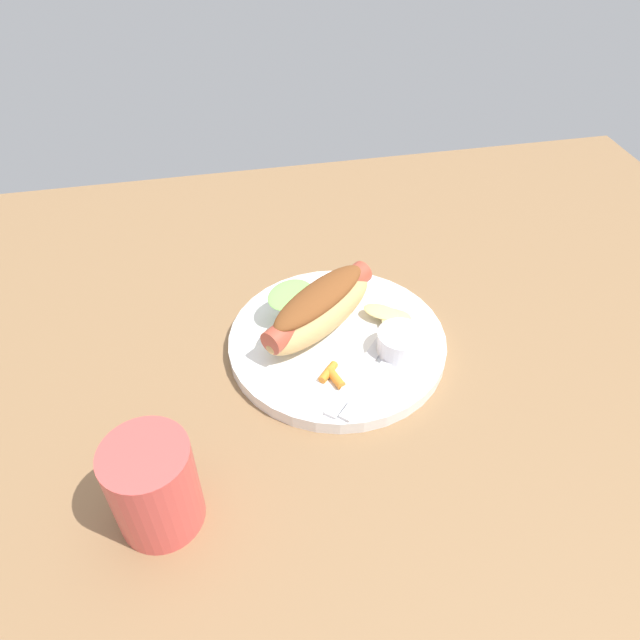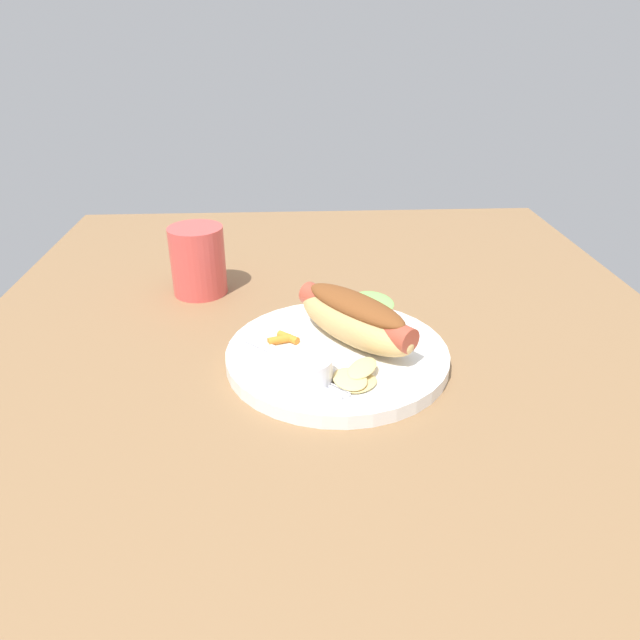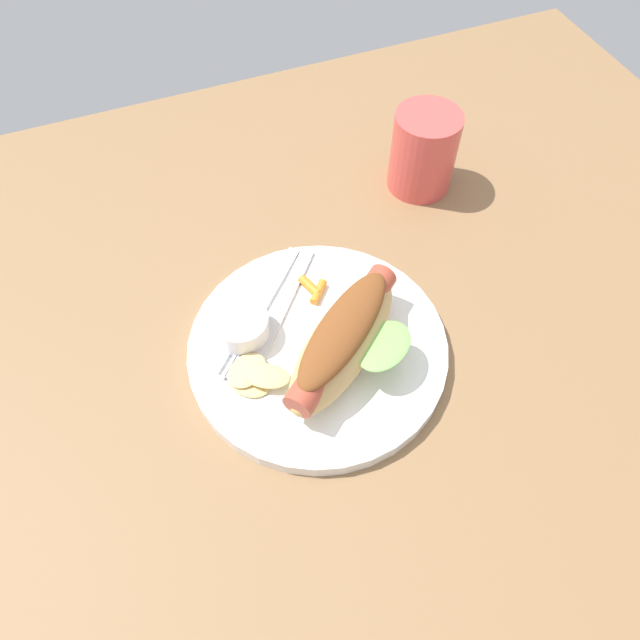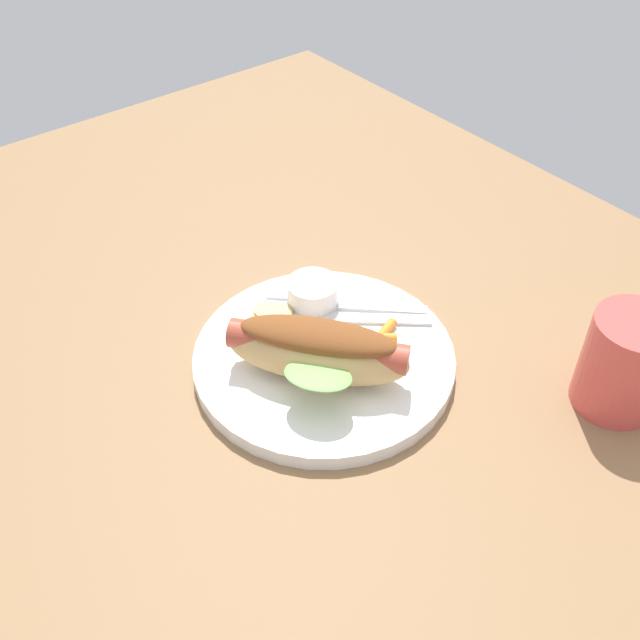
# 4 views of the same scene
# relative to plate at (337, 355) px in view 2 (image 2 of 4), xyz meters

# --- Properties ---
(ground_plane) EXTENTS (1.20, 0.90, 0.02)m
(ground_plane) POSITION_rel_plate_xyz_m (0.01, -0.01, -0.02)
(ground_plane) COLOR olive
(plate) EXTENTS (0.25, 0.25, 0.02)m
(plate) POSITION_rel_plate_xyz_m (0.00, 0.00, 0.00)
(plate) COLOR white
(plate) RESTS_ON ground_plane
(hot_dog) EXTENTS (0.17, 0.15, 0.06)m
(hot_dog) POSITION_rel_plate_xyz_m (-0.02, 0.02, 0.04)
(hot_dog) COLOR tan
(hot_dog) RESTS_ON plate
(sauce_ramekin) EXTENTS (0.05, 0.05, 0.03)m
(sauce_ramekin) POSITION_rel_plate_xyz_m (0.06, -0.04, 0.02)
(sauce_ramekin) COLOR white
(sauce_ramekin) RESTS_ON plate
(fork) EXTENTS (0.12, 0.13, 0.00)m
(fork) POSITION_rel_plate_xyz_m (0.04, -0.06, 0.01)
(fork) COLOR silver
(fork) RESTS_ON plate
(knife) EXTENTS (0.10, 0.12, 0.00)m
(knife) POSITION_rel_plate_xyz_m (0.01, -0.06, 0.01)
(knife) COLOR silver
(knife) RESTS_ON plate
(chips_pile) EXTENTS (0.07, 0.06, 0.01)m
(chips_pile) POSITION_rel_plate_xyz_m (0.07, 0.01, 0.01)
(chips_pile) COLOR #DCC077
(chips_pile) RESTS_ON plate
(carrot_garnish) EXTENTS (0.03, 0.04, 0.01)m
(carrot_garnish) POSITION_rel_plate_xyz_m (-0.02, -0.06, 0.01)
(carrot_garnish) COLOR orange
(carrot_garnish) RESTS_ON plate
(drinking_cup) EXTENTS (0.08, 0.08, 0.10)m
(drinking_cup) POSITION_rel_plate_xyz_m (-0.20, -0.18, 0.04)
(drinking_cup) COLOR #D84C47
(drinking_cup) RESTS_ON ground_plane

